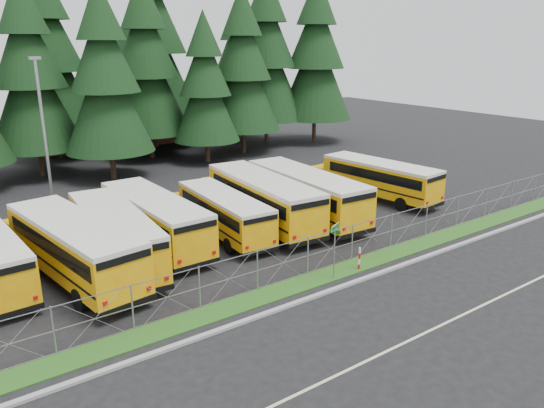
{
  "coord_description": "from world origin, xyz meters",
  "views": [
    {
      "loc": [
        -16.54,
        -19.46,
        11.14
      ],
      "look_at": [
        0.45,
        4.0,
        2.14
      ],
      "focal_mm": 35.0,
      "sensor_mm": 36.0,
      "label": 1
    }
  ],
  "objects_px": {
    "bus_1": "(71,249)",
    "bus_5": "(260,200)",
    "bus_4": "(222,214)",
    "street_sign": "(335,240)",
    "bus_east": "(376,180)",
    "striped_bollard": "(359,259)",
    "bus_2": "(113,237)",
    "light_standard": "(44,131)",
    "bus_3": "(152,221)",
    "bus_6": "(302,195)"
  },
  "relations": [
    {
      "from": "bus_east",
      "to": "striped_bollard",
      "type": "relative_size",
      "value": 8.81
    },
    {
      "from": "bus_east",
      "to": "street_sign",
      "type": "height_order",
      "value": "street_sign"
    },
    {
      "from": "street_sign",
      "to": "bus_5",
      "type": "bearing_deg",
      "value": 78.91
    },
    {
      "from": "bus_1",
      "to": "bus_5",
      "type": "relative_size",
      "value": 0.98
    },
    {
      "from": "bus_2",
      "to": "bus_east",
      "type": "height_order",
      "value": "bus_2"
    },
    {
      "from": "bus_6",
      "to": "bus_1",
      "type": "bearing_deg",
      "value": -173.97
    },
    {
      "from": "bus_4",
      "to": "bus_6",
      "type": "relative_size",
      "value": 0.83
    },
    {
      "from": "bus_east",
      "to": "striped_bollard",
      "type": "bearing_deg",
      "value": -145.89
    },
    {
      "from": "bus_1",
      "to": "bus_east",
      "type": "distance_m",
      "value": 21.96
    },
    {
      "from": "bus_2",
      "to": "bus_4",
      "type": "bearing_deg",
      "value": 8.85
    },
    {
      "from": "bus_4",
      "to": "bus_east",
      "type": "relative_size",
      "value": 0.93
    },
    {
      "from": "striped_bollard",
      "to": "light_standard",
      "type": "relative_size",
      "value": 0.12
    },
    {
      "from": "bus_2",
      "to": "light_standard",
      "type": "bearing_deg",
      "value": 96.65
    },
    {
      "from": "bus_4",
      "to": "bus_5",
      "type": "height_order",
      "value": "bus_5"
    },
    {
      "from": "bus_2",
      "to": "bus_east",
      "type": "xyz_separation_m",
      "value": [
        19.67,
        0.38,
        -0.09
      ]
    },
    {
      "from": "bus_4",
      "to": "bus_5",
      "type": "xyz_separation_m",
      "value": [
        2.92,
        0.26,
        0.26
      ]
    },
    {
      "from": "bus_2",
      "to": "bus_east",
      "type": "distance_m",
      "value": 19.68
    },
    {
      "from": "bus_1",
      "to": "bus_east",
      "type": "xyz_separation_m",
      "value": [
        21.94,
        0.96,
        -0.14
      ]
    },
    {
      "from": "light_standard",
      "to": "bus_east",
      "type": "bearing_deg",
      "value": -27.84
    },
    {
      "from": "striped_bollard",
      "to": "bus_1",
      "type": "bearing_deg",
      "value": 148.2
    },
    {
      "from": "bus_4",
      "to": "light_standard",
      "type": "bearing_deg",
      "value": 127.62
    },
    {
      "from": "bus_1",
      "to": "striped_bollard",
      "type": "distance_m",
      "value": 14.11
    },
    {
      "from": "bus_1",
      "to": "light_standard",
      "type": "xyz_separation_m",
      "value": [
        2.0,
        11.5,
        3.98
      ]
    },
    {
      "from": "bus_1",
      "to": "street_sign",
      "type": "xyz_separation_m",
      "value": [
        10.18,
        -7.47,
        0.51
      ]
    },
    {
      "from": "bus_1",
      "to": "bus_5",
      "type": "bearing_deg",
      "value": -1.44
    },
    {
      "from": "bus_2",
      "to": "light_standard",
      "type": "xyz_separation_m",
      "value": [
        -0.27,
        10.91,
        4.03
      ]
    },
    {
      "from": "bus_east",
      "to": "striped_bollard",
      "type": "height_order",
      "value": "bus_east"
    },
    {
      "from": "bus_3",
      "to": "bus_east",
      "type": "relative_size",
      "value": 1.05
    },
    {
      "from": "bus_5",
      "to": "bus_3",
      "type": "bearing_deg",
      "value": 179.9
    },
    {
      "from": "bus_6",
      "to": "street_sign",
      "type": "relative_size",
      "value": 4.21
    },
    {
      "from": "street_sign",
      "to": "striped_bollard",
      "type": "relative_size",
      "value": 2.34
    },
    {
      "from": "bus_1",
      "to": "bus_4",
      "type": "height_order",
      "value": "bus_1"
    },
    {
      "from": "striped_bollard",
      "to": "bus_4",
      "type": "bearing_deg",
      "value": 109.53
    },
    {
      "from": "bus_3",
      "to": "bus_6",
      "type": "distance_m",
      "value": 9.93
    },
    {
      "from": "bus_1",
      "to": "bus_3",
      "type": "xyz_separation_m",
      "value": [
        4.95,
        1.86,
        -0.06
      ]
    },
    {
      "from": "bus_4",
      "to": "street_sign",
      "type": "bearing_deg",
      "value": -77.9
    },
    {
      "from": "bus_2",
      "to": "striped_bollard",
      "type": "bearing_deg",
      "value": -34.31
    },
    {
      "from": "bus_5",
      "to": "bus_east",
      "type": "height_order",
      "value": "bus_5"
    },
    {
      "from": "striped_bollard",
      "to": "bus_2",
      "type": "bearing_deg",
      "value": 140.46
    },
    {
      "from": "bus_2",
      "to": "street_sign",
      "type": "distance_m",
      "value": 11.31
    },
    {
      "from": "bus_east",
      "to": "bus_4",
      "type": "bearing_deg",
      "value": 173.89
    },
    {
      "from": "bus_4",
      "to": "street_sign",
      "type": "xyz_separation_m",
      "value": [
        1.21,
        -8.48,
        0.75
      ]
    },
    {
      "from": "light_standard",
      "to": "bus_2",
      "type": "bearing_deg",
      "value": -88.58
    },
    {
      "from": "bus_1",
      "to": "light_standard",
      "type": "height_order",
      "value": "light_standard"
    },
    {
      "from": "bus_1",
      "to": "street_sign",
      "type": "bearing_deg",
      "value": -43.8
    },
    {
      "from": "bus_5",
      "to": "bus_1",
      "type": "bearing_deg",
      "value": -169.17
    },
    {
      "from": "street_sign",
      "to": "light_standard",
      "type": "relative_size",
      "value": 0.28
    },
    {
      "from": "bus_6",
      "to": "striped_bollard",
      "type": "relative_size",
      "value": 9.86
    },
    {
      "from": "bus_6",
      "to": "street_sign",
      "type": "bearing_deg",
      "value": -116.18
    },
    {
      "from": "bus_3",
      "to": "street_sign",
      "type": "bearing_deg",
      "value": -61.42
    }
  ]
}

